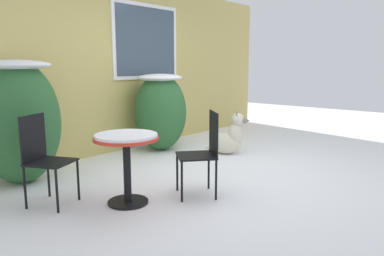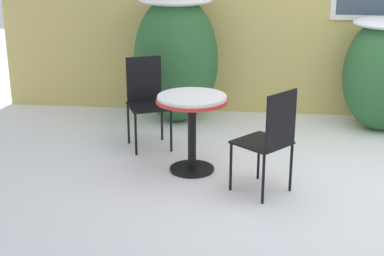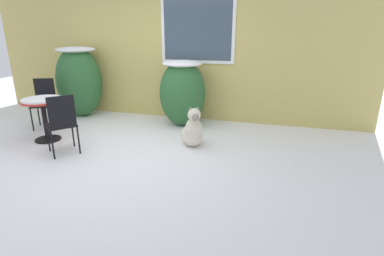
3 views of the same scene
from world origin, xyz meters
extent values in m
plane|color=white|center=(0.00, 0.00, 0.00)|extent=(16.00, 16.00, 0.00)
cube|color=tan|center=(0.00, 2.20, 1.36)|extent=(8.00, 0.06, 2.73)
ellipsoid|color=#2D6033|center=(-1.80, 1.73, 0.73)|extent=(0.96, 0.84, 1.45)
ellipsoid|color=white|center=(-1.80, 1.73, 1.39)|extent=(0.82, 0.71, 0.12)
ellipsoid|color=#2D6033|center=(0.50, 1.68, 0.62)|extent=(0.88, 0.81, 1.25)
cylinder|color=black|center=(-1.44, 0.25, 0.01)|extent=(0.41, 0.41, 0.03)
cylinder|color=black|center=(-1.44, 0.25, 0.34)|extent=(0.08, 0.08, 0.64)
cylinder|color=red|center=(-1.44, 0.25, 0.68)|extent=(0.65, 0.65, 0.03)
cylinder|color=white|center=(-1.44, 0.25, 0.70)|extent=(0.62, 0.62, 0.03)
cube|color=black|center=(-1.95, 0.81, 0.44)|extent=(0.52, 0.52, 0.02)
cube|color=black|center=(-2.03, 0.98, 0.68)|extent=(0.34, 0.16, 0.46)
cylinder|color=black|center=(-2.04, 0.57, 0.21)|extent=(0.02, 0.02, 0.43)
cylinder|color=black|center=(-1.71, 0.72, 0.21)|extent=(0.02, 0.02, 0.43)
cylinder|color=black|center=(-2.19, 0.90, 0.21)|extent=(0.02, 0.02, 0.43)
cylinder|color=black|center=(-1.86, 1.05, 0.21)|extent=(0.02, 0.02, 0.43)
cube|color=black|center=(-0.81, -0.13, 0.44)|extent=(0.56, 0.56, 0.02)
cube|color=black|center=(-0.67, -0.26, 0.68)|extent=(0.25, 0.29, 0.46)
cylinder|color=black|center=(-0.83, 0.12, 0.21)|extent=(0.02, 0.02, 0.43)
cylinder|color=black|center=(-1.07, -0.15, 0.21)|extent=(0.02, 0.02, 0.43)
cylinder|color=black|center=(-0.56, -0.11, 0.21)|extent=(0.02, 0.02, 0.43)
cylinder|color=black|center=(-0.79, -0.39, 0.21)|extent=(0.02, 0.02, 0.43)
camera|label=1|loc=(-3.82, -2.59, 1.41)|focal=35.00mm
camera|label=2|loc=(-0.87, -4.78, 2.12)|focal=55.00mm
camera|label=3|loc=(2.20, -3.66, 1.79)|focal=28.00mm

